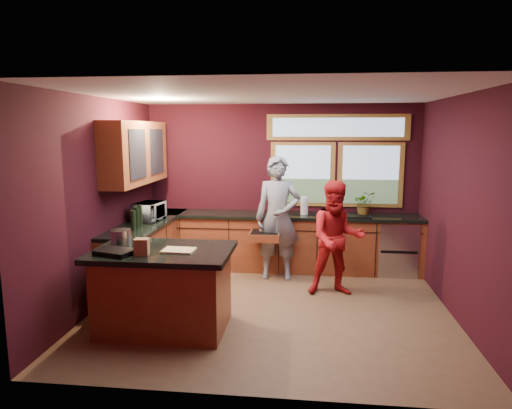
% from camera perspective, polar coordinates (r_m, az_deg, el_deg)
% --- Properties ---
extents(floor, '(4.50, 4.50, 0.00)m').
position_cam_1_polar(floor, '(6.05, 1.96, -12.80)').
color(floor, brown).
rests_on(floor, ground).
extents(room_shell, '(4.52, 4.02, 2.71)m').
position_cam_1_polar(room_shell, '(6.02, -3.38, 4.72)').
color(room_shell, black).
rests_on(room_shell, ground).
extents(back_counter, '(4.50, 0.64, 0.93)m').
position_cam_1_polar(back_counter, '(7.52, 4.53, -4.68)').
color(back_counter, maroon).
rests_on(back_counter, floor).
extents(left_counter, '(0.64, 2.30, 0.93)m').
position_cam_1_polar(left_counter, '(7.10, -13.41, -5.73)').
color(left_counter, maroon).
rests_on(left_counter, floor).
extents(island, '(1.55, 1.05, 0.95)m').
position_cam_1_polar(island, '(5.41, -11.42, -10.30)').
color(island, maroon).
rests_on(island, floor).
extents(person_grey, '(0.69, 0.46, 1.89)m').
position_cam_1_polar(person_grey, '(6.98, 2.75, -1.70)').
color(person_grey, slate).
rests_on(person_grey, floor).
extents(person_red, '(0.84, 0.68, 1.60)m').
position_cam_1_polar(person_red, '(6.40, 10.06, -4.20)').
color(person_red, '#A71316').
rests_on(person_red, floor).
extents(microwave, '(0.41, 0.54, 0.28)m').
position_cam_1_polar(microwave, '(7.02, -13.21, -0.87)').
color(microwave, '#999999').
rests_on(microwave, left_counter).
extents(potted_plant, '(0.35, 0.30, 0.38)m').
position_cam_1_polar(potted_plant, '(7.49, 13.40, 0.17)').
color(potted_plant, '#999999').
rests_on(potted_plant, back_counter).
extents(paper_towel, '(0.12, 0.12, 0.28)m').
position_cam_1_polar(paper_towel, '(7.39, 6.06, -0.15)').
color(paper_towel, silver).
rests_on(paper_towel, back_counter).
extents(cutting_board, '(0.36, 0.27, 0.02)m').
position_cam_1_polar(cutting_board, '(5.17, -9.64, -5.66)').
color(cutting_board, tan).
rests_on(cutting_board, island).
extents(stock_pot, '(0.24, 0.24, 0.18)m').
position_cam_1_polar(stock_pot, '(5.58, -16.52, -3.95)').
color(stock_pot, '#A6A6AB').
rests_on(stock_pot, island).
extents(paper_bag, '(0.16, 0.14, 0.18)m').
position_cam_1_polar(paper_bag, '(5.08, -14.10, -5.16)').
color(paper_bag, brown).
rests_on(paper_bag, island).
extents(black_tray, '(0.46, 0.38, 0.05)m').
position_cam_1_polar(black_tray, '(5.20, -17.18, -5.68)').
color(black_tray, black).
rests_on(black_tray, island).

